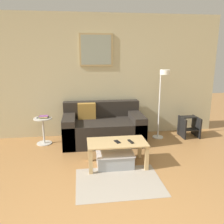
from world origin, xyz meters
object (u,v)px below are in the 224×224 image
at_px(coffee_table, 117,146).
at_px(remote_control, 131,142).
at_px(storage_bin, 115,159).
at_px(step_stool, 189,126).
at_px(couch, 103,128).
at_px(floor_lamp, 162,92).
at_px(book_stack, 43,117).
at_px(cell_phone, 117,142).
at_px(side_table, 43,128).

xyz_separation_m(coffee_table, remote_control, (0.21, -0.05, 0.09)).
xyz_separation_m(storage_bin, step_stool, (1.80, 1.14, 0.11)).
bearing_deg(coffee_table, couch, 96.03).
xyz_separation_m(couch, remote_control, (0.32, -1.15, 0.13)).
distance_m(floor_lamp, step_stool, 1.05).
bearing_deg(remote_control, book_stack, 127.70).
height_order(couch, storage_bin, couch).
relative_size(storage_bin, cell_phone, 4.19).
distance_m(coffee_table, cell_phone, 0.08).
bearing_deg(cell_phone, floor_lamp, 28.07).
bearing_deg(coffee_table, floor_lamp, 43.45).
distance_m(storage_bin, book_stack, 1.75).
height_order(floor_lamp, remote_control, floor_lamp).
bearing_deg(book_stack, remote_control, -38.90).
relative_size(side_table, step_stool, 1.24).
bearing_deg(couch, remote_control, -74.23).
bearing_deg(coffee_table, book_stack, 138.05).
height_order(remote_control, step_stool, same).
bearing_deg(step_stool, coffee_table, -147.23).
relative_size(floor_lamp, side_table, 2.73).
bearing_deg(side_table, storage_bin, -42.00).
relative_size(coffee_table, book_stack, 3.99).
relative_size(storage_bin, book_stack, 2.50).
height_order(storage_bin, remote_control, remote_control).
bearing_deg(floor_lamp, cell_phone, -136.05).
xyz_separation_m(book_stack, step_stool, (3.04, -0.01, -0.32)).
bearing_deg(step_stool, side_table, -179.93).
bearing_deg(remote_control, floor_lamp, 37.58).
xyz_separation_m(floor_lamp, side_table, (-2.37, 0.11, -0.70)).
bearing_deg(couch, step_stool, 1.04).
bearing_deg(cell_phone, remote_control, -25.70).
xyz_separation_m(coffee_table, book_stack, (-1.28, 1.15, 0.22)).
bearing_deg(side_table, couch, -1.49).
distance_m(couch, book_stack, 1.19).
xyz_separation_m(couch, step_stool, (1.88, 0.03, -0.06)).
bearing_deg(couch, side_table, 178.51).
height_order(coffee_table, step_stool, step_stool).
xyz_separation_m(storage_bin, remote_control, (0.24, -0.05, 0.30)).
bearing_deg(floor_lamp, side_table, 177.31).
distance_m(couch, remote_control, 1.20).
xyz_separation_m(coffee_table, cell_phone, (0.00, -0.02, 0.08)).
distance_m(coffee_table, book_stack, 1.73).
relative_size(side_table, book_stack, 2.27).
bearing_deg(cell_phone, coffee_table, 84.36).
bearing_deg(floor_lamp, remote_control, -129.02).
xyz_separation_m(couch, floor_lamp, (1.19, -0.08, 0.73)).
distance_m(coffee_table, remote_control, 0.23).
height_order(remote_control, cell_phone, remote_control).
relative_size(coffee_table, storage_bin, 1.59).
relative_size(couch, remote_control, 10.58).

